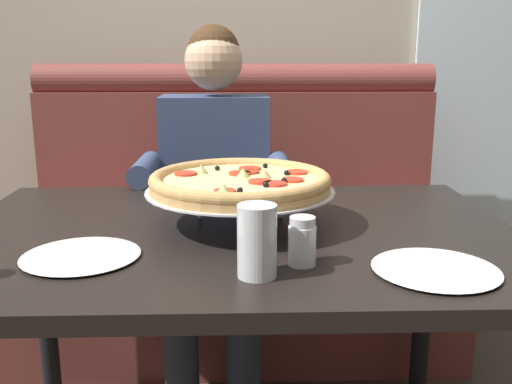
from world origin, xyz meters
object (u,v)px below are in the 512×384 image
at_px(pizza, 240,183).
at_px(drinking_glass, 257,246).
at_px(booth_bench, 237,242).
at_px(plate_near_left, 436,266).
at_px(shaker_parmesan, 302,245).
at_px(plate_near_right, 81,253).
at_px(diner_main, 215,184).
at_px(patio_chair, 448,163).
at_px(dining_table, 235,260).

bearing_deg(pizza, drinking_glass, -85.01).
relative_size(booth_bench, plate_near_left, 6.87).
distance_m(booth_bench, shaker_parmesan, 1.26).
bearing_deg(plate_near_right, drinking_glass, -17.17).
distance_m(diner_main, patio_chair, 1.93).
xyz_separation_m(booth_bench, pizza, (0.01, -0.90, 0.46)).
distance_m(pizza, shaker_parmesan, 0.32).
relative_size(diner_main, plate_near_left, 5.04).
distance_m(shaker_parmesan, drinking_glass, 0.11).
bearing_deg(shaker_parmesan, drinking_glass, -147.80).
xyz_separation_m(booth_bench, drinking_glass, (0.04, -1.25, 0.41)).
height_order(shaker_parmesan, patio_chair, patio_chair).
distance_m(booth_bench, pizza, 1.01).
relative_size(diner_main, patio_chair, 1.48).
xyz_separation_m(shaker_parmesan, patio_chair, (1.15, 2.28, -0.27)).
bearing_deg(pizza, booth_bench, 90.92).
height_order(booth_bench, shaker_parmesan, booth_bench).
bearing_deg(dining_table, pizza, 69.86).
bearing_deg(drinking_glass, plate_near_left, 2.15).
bearing_deg(booth_bench, pizza, -89.08).
xyz_separation_m(dining_table, diner_main, (-0.08, 0.68, 0.04)).
height_order(shaker_parmesan, drinking_glass, drinking_glass).
distance_m(booth_bench, plate_near_left, 1.35).
bearing_deg(drinking_glass, dining_table, 98.27).
relative_size(plate_near_right, drinking_glass, 1.75).
distance_m(dining_table, pizza, 0.19).
relative_size(pizza, shaker_parmesan, 4.65).
height_order(shaker_parmesan, plate_near_right, shaker_parmesan).
height_order(diner_main, plate_near_left, diner_main).
height_order(dining_table, shaker_parmesan, shaker_parmesan).
relative_size(booth_bench, shaker_parmesan, 17.07).
xyz_separation_m(diner_main, patio_chair, (1.37, 1.36, -0.19)).
xyz_separation_m(shaker_parmesan, plate_near_left, (0.26, -0.05, -0.03)).
height_order(plate_near_left, plate_near_right, same).
bearing_deg(drinking_glass, booth_bench, 92.05).
relative_size(dining_table, patio_chair, 1.62).
height_order(booth_bench, plate_near_right, booth_bench).
xyz_separation_m(diner_main, drinking_glass, (0.12, -0.98, 0.10)).
xyz_separation_m(plate_near_right, patio_chair, (1.61, 2.23, -0.23)).
distance_m(diner_main, pizza, 0.66).
distance_m(shaker_parmesan, patio_chair, 2.57).
bearing_deg(plate_near_right, dining_table, 30.83).
height_order(booth_bench, dining_table, booth_bench).
relative_size(dining_table, plate_near_left, 5.52).
bearing_deg(dining_table, drinking_glass, -81.73).
height_order(dining_table, plate_near_left, plate_near_left).
height_order(booth_bench, patio_chair, booth_bench).
relative_size(pizza, plate_near_left, 1.87).
relative_size(shaker_parmesan, drinking_glass, 0.71).
height_order(plate_near_left, patio_chair, patio_chair).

